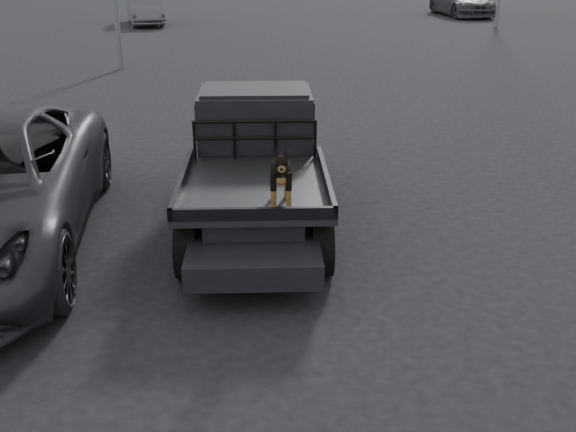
{
  "coord_description": "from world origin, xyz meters",
  "views": [
    {
      "loc": [
        0.17,
        -6.37,
        3.81
      ],
      "look_at": [
        0.4,
        -0.11,
        1.16
      ],
      "focal_mm": 40.0,
      "sensor_mm": 36.0,
      "label": 1
    }
  ],
  "objects_px": {
    "dog": "(281,174)",
    "distant_car_b": "(461,1)",
    "flatbed_ute": "(256,192)",
    "distant_car_a": "(145,10)"
  },
  "relations": [
    {
      "from": "flatbed_ute",
      "to": "dog",
      "type": "xyz_separation_m",
      "value": [
        0.33,
        -1.6,
        0.83
      ]
    },
    {
      "from": "flatbed_ute",
      "to": "distant_car_b",
      "type": "xyz_separation_m",
      "value": [
        11.68,
        30.06,
        0.37
      ]
    },
    {
      "from": "distant_car_b",
      "to": "flatbed_ute",
      "type": "bearing_deg",
      "value": -117.8
    },
    {
      "from": "dog",
      "to": "distant_car_a",
      "type": "xyz_separation_m",
      "value": [
        -6.34,
        27.7,
        -0.55
      ]
    },
    {
      "from": "dog",
      "to": "distant_car_b",
      "type": "relative_size",
      "value": 0.13
    },
    {
      "from": "distant_car_a",
      "to": "distant_car_b",
      "type": "bearing_deg",
      "value": -2.04
    },
    {
      "from": "distant_car_a",
      "to": "dog",
      "type": "bearing_deg",
      "value": -91.77
    },
    {
      "from": "dog",
      "to": "distant_car_b",
      "type": "height_order",
      "value": "dog"
    },
    {
      "from": "flatbed_ute",
      "to": "dog",
      "type": "relative_size",
      "value": 7.3
    },
    {
      "from": "flatbed_ute",
      "to": "distant_car_a",
      "type": "distance_m",
      "value": 26.78
    }
  ]
}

